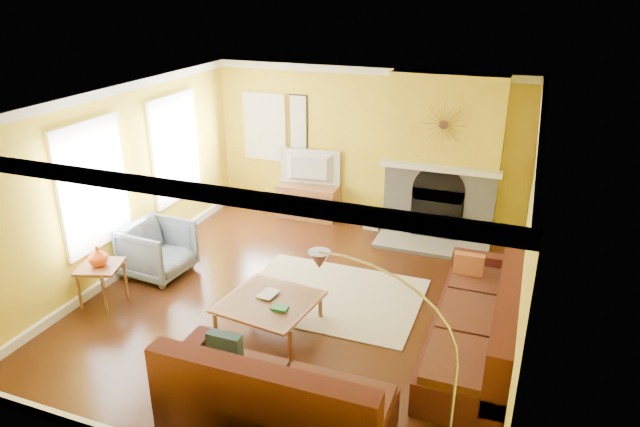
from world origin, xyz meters
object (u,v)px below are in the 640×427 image
at_px(media_console, 309,201).
at_px(sectional_sofa, 368,318).
at_px(side_table, 103,285).
at_px(arc_lamp, 390,371).
at_px(armchair, 158,250).
at_px(coffee_table, 270,315).

bearing_deg(media_console, sectional_sofa, -58.96).
xyz_separation_m(side_table, arc_lamp, (4.19, -1.30, 0.70)).
bearing_deg(armchair, arc_lamp, -115.24).
xyz_separation_m(coffee_table, armchair, (-2.13, 0.73, 0.18)).
distance_m(armchair, arc_lamp, 4.63).
xyz_separation_m(media_console, arc_lamp, (2.76, -5.09, 0.69)).
relative_size(coffee_table, media_console, 0.97).
xyz_separation_m(media_console, armchair, (-1.24, -2.82, 0.09)).
height_order(armchair, side_table, armchair).
xyz_separation_m(armchair, arc_lamp, (3.99, -2.26, 0.59)).
height_order(coffee_table, media_console, media_console).
distance_m(media_console, side_table, 4.04).
bearing_deg(media_console, coffee_table, -75.82).
relative_size(media_console, arc_lamp, 0.55).
relative_size(armchair, side_table, 1.51).
height_order(armchair, arc_lamp, arc_lamp).
height_order(sectional_sofa, media_console, sectional_sofa).
xyz_separation_m(sectional_sofa, media_console, (-2.14, 3.56, -0.15)).
height_order(sectional_sofa, armchair, sectional_sofa).
distance_m(coffee_table, armchair, 2.26).
bearing_deg(arc_lamp, coffee_table, 140.57).
relative_size(sectional_sofa, media_console, 3.47).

